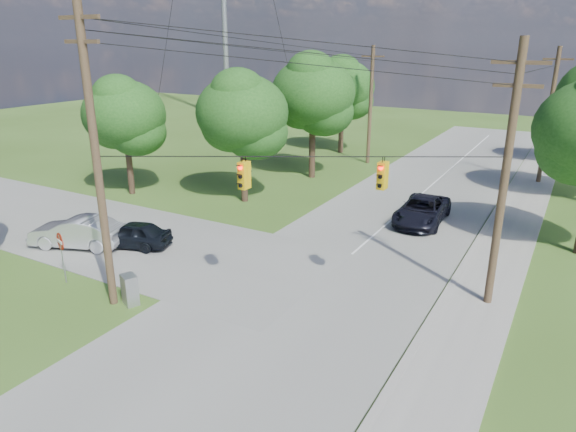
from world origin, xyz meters
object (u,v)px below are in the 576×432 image
Objects in this scene: pole_ne at (505,176)px; pole_north_e at (549,116)px; pole_sw at (96,156)px; control_cabinet at (130,290)px; do_not_enter_sign at (61,247)px; car_cross_dark at (132,234)px; pole_north_w at (370,105)px; car_cross_silver at (77,232)px; car_main_north at (422,210)px.

pole_ne reaches higher than pole_north_e.
pole_sw is at bearing -150.62° from pole_ne.
pole_ne is (13.50, 7.60, -0.76)m from pole_sw.
pole_sw is 9.27× the size of control_cabinet.
pole_ne is at bearing 29.38° from pole_sw.
do_not_enter_sign is (-16.83, -29.33, -3.39)m from pole_north_e.
pole_north_w is at bearing 154.32° from car_cross_dark.
pole_north_w reaches higher than control_cabinet.
car_cross_silver is at bearing -168.06° from pole_ne.
control_cabinet is at bearing 27.10° from car_cross_dark.
pole_ne is 15.51m from control_cabinet.
pole_north_w is 16.59m from car_main_north.
pole_sw reaches higher than car_cross_dark.
car_cross_silver is 2.06× the size of do_not_enter_sign.
pole_ne is 1.91× the size of car_main_north.
do_not_enter_sign is at bearing -156.45° from pole_ne.
car_cross_silver is 7.67m from control_cabinet.
pole_north_e is 33.99m from do_not_enter_sign.
car_main_north is at bearing 62.83° from pole_sw.
pole_sw reaches higher than pole_north_e.
pole_north_e is at bearing 127.23° from car_cross_dark.
pole_north_e and pole_north_w have the same top height.
pole_north_w is 25.39m from car_cross_dark.
do_not_enter_sign reaches higher than control_cabinet.
pole_north_w is at bearing 146.76° from car_cross_silver.
control_cabinet is (4.52, -4.53, -0.08)m from car_cross_dark.
pole_ne is at bearing -61.04° from car_main_north.
pole_ne is 8.11× the size of control_cabinet.
car_cross_dark is at bearing 99.11° from car_cross_silver.
do_not_enter_sign is at bearing -11.57° from car_cross_dark.
car_cross_silver is 19.38m from car_main_north.
car_cross_dark is (-3.43, -24.77, -4.41)m from pole_north_w.
pole_ne is 2.14× the size of car_cross_silver.
pole_north_e is 1.00× the size of pole_north_w.
do_not_enter_sign is (-2.93, -29.33, -3.39)m from pole_north_w.
car_cross_dark is 0.83× the size of car_cross_silver.
control_cabinet is at bearing -150.31° from pole_ne.
car_main_north is at bearing 110.58° from car_cross_silver.
car_main_north is at bearing -57.14° from pole_north_w.
pole_ne is 1.05× the size of pole_north_w.
car_cross_dark is at bearing -97.87° from pole_north_w.
pole_ne reaches higher than car_main_north.
pole_north_e is 30.55m from car_cross_dark.
pole_north_e is at bearing 66.42° from car_main_north.
pole_ne reaches higher than do_not_enter_sign.
car_cross_dark is at bearing -139.34° from car_main_north.
pole_ne is at bearing -90.00° from pole_north_e.
do_not_enter_sign is at bearing -128.59° from car_main_north.
car_cross_dark is (-3.83, 4.83, -5.50)m from pole_sw.
do_not_enter_sign is (2.99, -3.14, 0.90)m from car_cross_silver.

